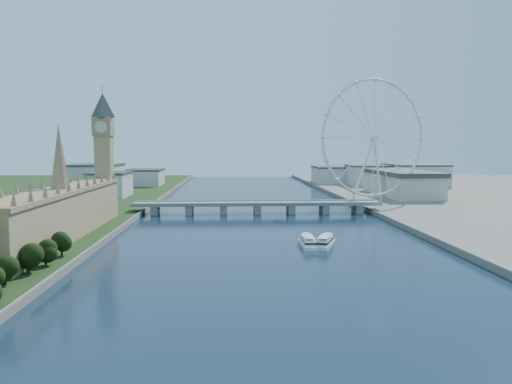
{
  "coord_description": "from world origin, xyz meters",
  "views": [
    {
      "loc": [
        -23.82,
        -140.22,
        58.65
      ],
      "look_at": [
        -5.78,
        210.0,
        27.23
      ],
      "focal_mm": 35.0,
      "sensor_mm": 36.0,
      "label": 1
    }
  ],
  "objects": [
    {
      "name": "tour_boat_near",
      "position": [
        21.94,
        149.31,
        0.0
      ],
      "size": [
        7.99,
        31.03,
        6.87
      ],
      "primitive_type": null,
      "rotation": [
        0.0,
        0.0,
        -0.0
      ],
      "color": "white",
      "rests_on": "ground"
    },
    {
      "name": "big_ben",
      "position": [
        -128.0,
        278.0,
        66.57
      ],
      "size": [
        20.02,
        20.02,
        110.0
      ],
      "color": "tan",
      "rests_on": "ground"
    },
    {
      "name": "parliament_range",
      "position": [
        -128.0,
        170.0,
        18.48
      ],
      "size": [
        24.0,
        200.0,
        70.0
      ],
      "color": "tan",
      "rests_on": "ground"
    },
    {
      "name": "westminster_bridge",
      "position": [
        0.0,
        300.0,
        6.63
      ],
      "size": [
        220.0,
        22.0,
        9.5
      ],
      "color": "gray",
      "rests_on": "ground"
    },
    {
      "name": "county_hall",
      "position": [
        175.0,
        430.0,
        0.0
      ],
      "size": [
        54.0,
        144.0,
        35.0
      ],
      "primitive_type": null,
      "color": "beige",
      "rests_on": "ground"
    },
    {
      "name": "ground",
      "position": [
        0.0,
        0.0,
        0.0
      ],
      "size": [
        2000.0,
        2000.0,
        0.0
      ],
      "primitive_type": "plane",
      "color": "#182D45",
      "rests_on": "ground"
    },
    {
      "name": "tour_boat_far",
      "position": [
        32.01,
        148.47,
        0.0
      ],
      "size": [
        18.92,
        32.04,
        6.93
      ],
      "primitive_type": null,
      "rotation": [
        0.0,
        0.0,
        -0.38
      ],
      "color": "silver",
      "rests_on": "ground"
    },
    {
      "name": "london_eye",
      "position": [
        119.98,
        355.08,
        67.52
      ],
      "size": [
        113.6,
        39.12,
        124.3
      ],
      "color": "silver",
      "rests_on": "ground"
    },
    {
      "name": "city_skyline",
      "position": [
        39.22,
        560.08,
        16.96
      ],
      "size": [
        505.0,
        280.0,
        32.0
      ],
      "color": "beige",
      "rests_on": "ground"
    }
  ]
}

